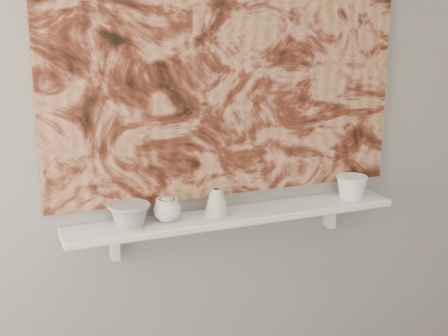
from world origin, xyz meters
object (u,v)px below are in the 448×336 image
shelf (235,216)px  bowl_white (352,187)px  bowl_grey (129,215)px  cup_cream (167,210)px  painting (228,60)px  bell_vessel (217,202)px

shelf → bowl_white: (0.55, 0.00, 0.07)m
bowl_grey → bowl_white: bowl_white is taller
bowl_white → bowl_grey: bearing=180.0°
shelf → bowl_grey: bearing=180.0°
cup_cream → painting: bearing=15.5°
painting → bowl_white: painting is taller
shelf → bowl_grey: bowl_grey is taller
shelf → bowl_white: 0.56m
shelf → painting: (0.00, 0.08, 0.62)m
shelf → cup_cream: 0.30m
shelf → cup_cream: size_ratio=13.10×
painting → bell_vessel: size_ratio=13.68×
cup_cream → bowl_white: size_ratio=0.77×
painting → bowl_white: 0.79m
cup_cream → bowl_white: (0.84, 0.00, 0.00)m
painting → cup_cream: (-0.29, -0.08, -0.56)m
bowl_white → shelf: bearing=180.0°
bowl_grey → painting: bearing=10.4°
bell_vessel → painting: bearing=44.2°
painting → bell_vessel: bearing=-135.8°
bowl_grey → cup_cream: 0.15m
bell_vessel → bowl_white: (0.64, 0.00, -0.00)m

